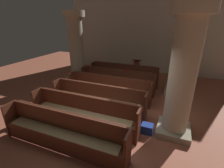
# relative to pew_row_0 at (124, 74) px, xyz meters

# --- Properties ---
(ground_plane) EXTENTS (19.20, 19.20, 0.00)m
(ground_plane) POSITION_rel_pew_row_0_xyz_m (0.67, -3.51, -0.51)
(ground_plane) COLOR #AD5B42
(back_wall) EXTENTS (10.00, 0.16, 4.50)m
(back_wall) POSITION_rel_pew_row_0_xyz_m (0.67, 2.57, 1.74)
(back_wall) COLOR beige
(back_wall) RESTS_ON ground
(pew_row_0) EXTENTS (3.45, 0.46, 0.97)m
(pew_row_0) POSITION_rel_pew_row_0_xyz_m (0.00, 0.00, 0.00)
(pew_row_0) COLOR #562819
(pew_row_0) RESTS_ON ground
(pew_row_1) EXTENTS (3.45, 0.46, 0.97)m
(pew_row_1) POSITION_rel_pew_row_0_xyz_m (0.00, -0.99, 0.00)
(pew_row_1) COLOR #562819
(pew_row_1) RESTS_ON ground
(pew_row_2) EXTENTS (3.45, 0.47, 0.97)m
(pew_row_2) POSITION_rel_pew_row_0_xyz_m (0.00, -1.98, 0.00)
(pew_row_2) COLOR #562819
(pew_row_2) RESTS_ON ground
(pew_row_3) EXTENTS (3.45, 0.46, 0.97)m
(pew_row_3) POSITION_rel_pew_row_0_xyz_m (0.00, -2.96, 0.00)
(pew_row_3) COLOR #562819
(pew_row_3) RESTS_ON ground
(pew_row_4) EXTENTS (3.45, 0.46, 0.97)m
(pew_row_4) POSITION_rel_pew_row_0_xyz_m (0.00, -3.95, 0.00)
(pew_row_4) COLOR #562819
(pew_row_4) RESTS_ON ground
(pew_row_5) EXTENTS (3.45, 0.47, 0.97)m
(pew_row_5) POSITION_rel_pew_row_0_xyz_m (0.00, -4.94, 0.00)
(pew_row_5) COLOR #562819
(pew_row_5) RESTS_ON ground
(pillar_aisle_side) EXTENTS (1.08, 1.08, 3.50)m
(pillar_aisle_side) POSITION_rel_pew_row_0_xyz_m (2.59, -0.23, 1.31)
(pillar_aisle_side) COLOR tan
(pillar_aisle_side) RESTS_ON ground
(pillar_far_side) EXTENTS (1.08, 1.08, 3.50)m
(pillar_far_side) POSITION_rel_pew_row_0_xyz_m (-2.54, -0.28, 1.31)
(pillar_far_side) COLOR tan
(pillar_far_side) RESTS_ON ground
(pillar_aisle_rear) EXTENTS (0.99, 0.99, 3.50)m
(pillar_aisle_rear) POSITION_rel_pew_row_0_xyz_m (2.59, -3.24, 1.31)
(pillar_aisle_rear) COLOR tan
(pillar_aisle_rear) RESTS_ON ground
(lectern) EXTENTS (0.48, 0.45, 1.08)m
(lectern) POSITION_rel_pew_row_0_xyz_m (0.39, 1.11, -0.06)
(lectern) COLOR brown
(lectern) RESTS_ON ground
(hymn_book) EXTENTS (0.15, 0.21, 0.04)m
(hymn_book) POSITION_rel_pew_row_0_xyz_m (0.41, -0.80, 0.48)
(hymn_book) COLOR maroon
(hymn_book) RESTS_ON pew_row_1
(kneeler_box_blue) EXTENTS (0.33, 0.27, 0.27)m
(kneeler_box_blue) POSITION_rel_pew_row_0_xyz_m (1.88, -3.53, -0.38)
(kneeler_box_blue) COLOR navy
(kneeler_box_blue) RESTS_ON ground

